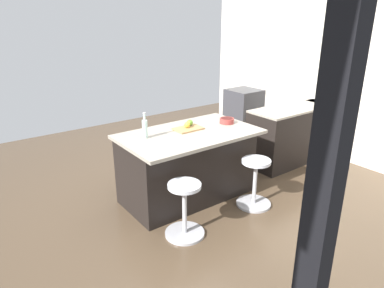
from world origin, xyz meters
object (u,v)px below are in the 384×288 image
(fruit_bowl, at_px, (227,120))
(oven_range, at_px, (243,111))
(stool_by_window, at_px, (255,184))
(stool_middle, at_px, (185,211))
(apple_green, at_px, (190,123))
(apple_yellow, at_px, (187,125))
(kitchen_island, at_px, (188,164))
(cutting_board, at_px, (188,129))
(water_bottle, at_px, (145,128))

(fruit_bowl, bearing_deg, oven_range, -140.31)
(fruit_bowl, bearing_deg, stool_by_window, 81.52)
(oven_range, relative_size, stool_middle, 1.42)
(apple_green, xyz_separation_m, fruit_bowl, (-0.50, 0.16, -0.02))
(apple_green, height_order, apple_yellow, apple_green)
(oven_range, xyz_separation_m, apple_green, (2.38, 1.40, 0.53))
(kitchen_island, xyz_separation_m, fruit_bowl, (-0.64, 0.02, 0.49))
(stool_middle, distance_m, fruit_bowl, 1.51)
(stool_by_window, bearing_deg, fruit_bowl, -98.48)
(fruit_bowl, bearing_deg, apple_green, -18.20)
(apple_yellow, bearing_deg, kitchen_island, 54.73)
(kitchen_island, distance_m, cutting_board, 0.47)
(apple_yellow, bearing_deg, oven_range, -149.45)
(oven_range, bearing_deg, water_bottle, 25.01)
(stool_middle, height_order, water_bottle, water_bottle)
(stool_by_window, xyz_separation_m, apple_yellow, (0.48, -0.78, 0.68))
(fruit_bowl, bearing_deg, kitchen_island, -2.07)
(kitchen_island, distance_m, water_bottle, 0.80)
(oven_range, relative_size, apple_green, 11.15)
(water_bottle, bearing_deg, cutting_board, 175.95)
(apple_green, distance_m, apple_yellow, 0.10)
(oven_range, relative_size, fruit_bowl, 4.56)
(oven_range, height_order, fruit_bowl, fruit_bowl)
(oven_range, xyz_separation_m, stool_by_window, (1.98, 2.23, -0.15))
(cutting_board, bearing_deg, kitchen_island, 47.64)
(water_bottle, bearing_deg, stool_middle, 89.99)
(oven_range, bearing_deg, apple_yellow, 30.55)
(stool_middle, height_order, apple_yellow, apple_yellow)
(stool_by_window, distance_m, fruit_bowl, 0.94)
(apple_green, height_order, fruit_bowl, apple_green)
(stool_middle, xyz_separation_m, apple_green, (-0.68, -0.83, 0.68))
(apple_green, bearing_deg, stool_by_window, 115.67)
(oven_range, distance_m, apple_yellow, 2.91)
(stool_middle, distance_m, water_bottle, 1.09)
(cutting_board, distance_m, fruit_bowl, 0.59)
(oven_range, distance_m, fruit_bowl, 2.50)
(apple_yellow, bearing_deg, apple_green, -145.50)
(stool_by_window, bearing_deg, kitchen_island, -51.89)
(apple_green, relative_size, water_bottle, 0.25)
(water_bottle, bearing_deg, apple_yellow, 177.70)
(stool_middle, height_order, apple_green, apple_green)
(oven_range, height_order, stool_by_window, oven_range)
(cutting_board, relative_size, water_bottle, 1.15)
(kitchen_island, xyz_separation_m, cutting_board, (-0.06, -0.07, 0.46))
(stool_by_window, bearing_deg, water_bottle, -36.42)
(stool_by_window, xyz_separation_m, apple_green, (0.40, -0.83, 0.68))
(cutting_board, bearing_deg, stool_middle, 51.50)
(cutting_board, distance_m, apple_green, 0.12)
(cutting_board, xyz_separation_m, apple_yellow, (0.00, -0.02, 0.05))
(water_bottle, bearing_deg, stool_by_window, 143.58)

